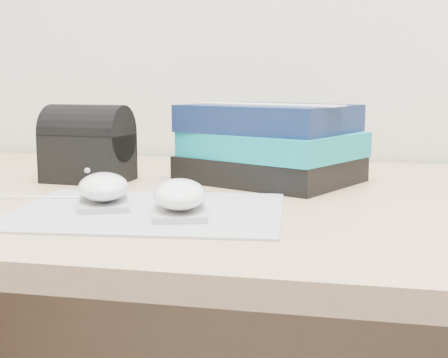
% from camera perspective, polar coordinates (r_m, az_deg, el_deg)
% --- Properties ---
extents(desk, '(1.60, 0.80, 0.73)m').
position_cam_1_polar(desk, '(1.05, 4.69, -13.39)').
color(desk, tan).
rests_on(desk, ground).
extents(mousepad, '(0.36, 0.30, 0.00)m').
position_cam_1_polar(mousepad, '(0.80, -6.93, -2.90)').
color(mousepad, gray).
rests_on(mousepad, desk).
extents(mouse_rear, '(0.10, 0.13, 0.05)m').
position_cam_1_polar(mouse_rear, '(0.84, -10.97, -0.93)').
color(mouse_rear, '#A2A2A4').
rests_on(mouse_rear, mousepad).
extents(mouse_front, '(0.10, 0.13, 0.05)m').
position_cam_1_polar(mouse_front, '(0.77, -4.09, -1.64)').
color(mouse_front, '#A4A4A6').
rests_on(mouse_front, mousepad).
extents(usb_cable, '(0.22, 0.04, 0.00)m').
position_cam_1_polar(usb_cable, '(0.92, -18.61, -1.55)').
color(usb_cable, white).
rests_on(usb_cable, mousepad).
extents(book_stack, '(0.32, 0.30, 0.13)m').
position_cam_1_polar(book_stack, '(1.03, 4.29, 3.23)').
color(book_stack, black).
rests_on(book_stack, desk).
extents(pouch, '(0.14, 0.10, 0.13)m').
position_cam_1_polar(pouch, '(1.05, -12.34, 3.11)').
color(pouch, black).
rests_on(pouch, desk).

